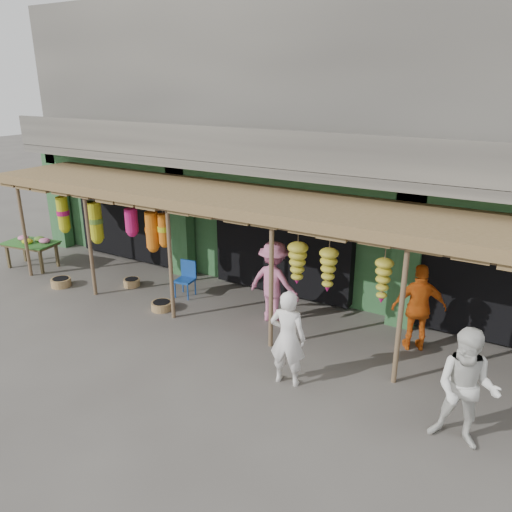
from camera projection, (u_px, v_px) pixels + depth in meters
The scene contains 12 objects.
ground at pixel (234, 330), 10.70m from camera, with size 80.00×80.00×0.00m, color #514C47.
building at pixel (330, 146), 13.52m from camera, with size 16.40×6.80×7.00m.
awning at pixel (248, 204), 10.55m from camera, with size 14.00×2.70×2.79m.
flower_table at pixel (32, 243), 14.06m from camera, with size 1.57×1.07×0.87m.
blue_chair at pixel (186, 276), 12.27m from camera, with size 0.47×0.48×0.88m.
basket_left at pixel (61, 282), 12.92m from camera, with size 0.50×0.50×0.21m, color #8F6341.
basket_mid at pixel (162, 306), 11.61m from camera, with size 0.49×0.49×0.19m, color olive.
basket_right at pixel (132, 283), 12.93m from camera, with size 0.42×0.42×0.19m, color #8C5E41.
person_front at pixel (288, 338), 8.56m from camera, with size 0.64×0.42×1.76m, color white.
person_right at pixel (466, 389), 7.07m from camera, with size 0.90×0.70×1.85m, color silver.
person_vendor at pixel (419, 308), 9.67m from camera, with size 1.04×0.43×1.78m, color #D85C14.
person_shopper at pixel (274, 282), 10.83m from camera, with size 1.18×0.68×1.83m, color #D16E96.
Camera 1 is at (5.26, -7.99, 5.07)m, focal length 35.00 mm.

